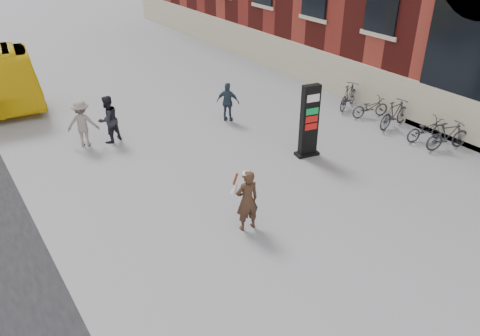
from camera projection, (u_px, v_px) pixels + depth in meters
ground at (245, 218)px, 13.28m from camera, size 100.00×100.00×0.00m
info_pylon at (309, 121)px, 16.10m from camera, size 0.90×0.57×2.60m
woman at (247, 200)px, 12.45m from camera, size 0.74×0.69×1.80m
pedestrian_a at (108, 119)px, 17.28m from camera, size 1.07×0.96×1.80m
pedestrian_b at (82, 123)px, 17.01m from camera, size 1.31×1.08×1.76m
pedestrian_c at (228, 102)px, 19.08m from camera, size 0.92×0.98×1.62m
bike_3 at (448, 136)px, 16.88m from camera, size 1.85×1.01×1.07m
bike_4 at (426, 129)px, 17.58m from camera, size 1.80×0.99×0.90m
bike_5 at (395, 114)px, 18.62m from camera, size 1.92×0.72×1.13m
bike_6 at (370, 107)px, 19.60m from camera, size 1.72×1.03×0.86m
bike_7 at (349, 96)px, 20.46m from camera, size 1.88×1.21×1.10m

